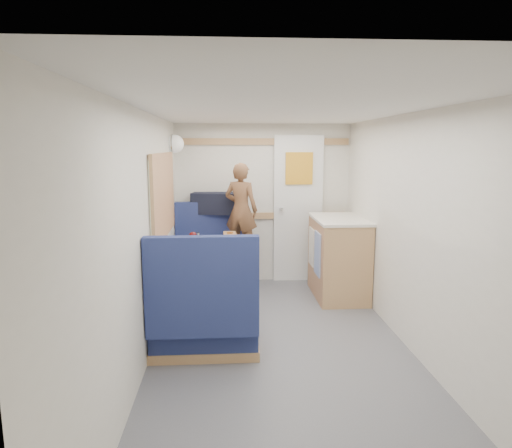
{
  "coord_description": "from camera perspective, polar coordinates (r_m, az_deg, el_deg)",
  "views": [
    {
      "loc": [
        -0.45,
        -3.49,
        1.72
      ],
      "look_at": [
        -0.17,
        0.9,
        0.97
      ],
      "focal_mm": 32.0,
      "sensor_mm": 36.0,
      "label": 1
    }
  ],
  "objects": [
    {
      "name": "oak_trim_high",
      "position": [
        5.73,
        0.88,
        10.27
      ],
      "size": [
        2.15,
        0.02,
        0.08
      ],
      "primitive_type": "cube",
      "color": "#A7714B",
      "rests_on": "wall_back"
    },
    {
      "name": "cheese_block",
      "position": [
        4.24,
        -6.27,
        -3.53
      ],
      "size": [
        0.12,
        0.09,
        0.04
      ],
      "primitive_type": "cube",
      "rotation": [
        0.0,
        0.0,
        0.33
      ],
      "color": "#F5ED8D",
      "rests_on": "tray"
    },
    {
      "name": "bread_loaf",
      "position": [
        4.81,
        -3.27,
        -1.74
      ],
      "size": [
        0.14,
        0.25,
        0.1
      ],
      "primitive_type": "cube",
      "rotation": [
        0.0,
        0.0,
        0.05
      ],
      "color": "olive",
      "rests_on": "dinette_table"
    },
    {
      "name": "tray",
      "position": [
        4.33,
        -4.19,
        -3.62
      ],
      "size": [
        0.33,
        0.37,
        0.02
      ],
      "primitive_type": "cube",
      "rotation": [
        0.0,
        0.0,
        0.37
      ],
      "color": "white",
      "rests_on": "dinette_table"
    },
    {
      "name": "ceiling",
      "position": [
        3.52,
        3.81,
        14.19
      ],
      "size": [
        4.5,
        4.5,
        0.0
      ],
      "primitive_type": "plane",
      "rotation": [
        3.14,
        0.0,
        0.0
      ],
      "color": "silver",
      "rests_on": "wall_back"
    },
    {
      "name": "galley_counter",
      "position": [
        5.34,
        10.22,
        -4.06
      ],
      "size": [
        0.57,
        0.92,
        0.92
      ],
      "color": "#A7714B",
      "rests_on": "floor"
    },
    {
      "name": "bench_far",
      "position": [
        5.54,
        -5.61,
        -5.23
      ],
      "size": [
        0.9,
        0.59,
        1.05
      ],
      "color": "navy",
      "rests_on": "floor"
    },
    {
      "name": "orange_fruit",
      "position": [
        4.55,
        -3.25,
        -2.38
      ],
      "size": [
        0.07,
        0.07,
        0.07
      ],
      "primitive_type": "sphere",
      "color": "orange",
      "rests_on": "tray"
    },
    {
      "name": "bench_near",
      "position": [
        3.9,
        -6.47,
        -11.79
      ],
      "size": [
        0.9,
        0.59,
        1.05
      ],
      "color": "navy",
      "rests_on": "floor"
    },
    {
      "name": "dome_light",
      "position": [
        5.37,
        -10.1,
        9.84
      ],
      "size": [
        0.2,
        0.2,
        0.2
      ],
      "primitive_type": "sphere",
      "color": "white",
      "rests_on": "wall_left"
    },
    {
      "name": "rear_door",
      "position": [
        5.82,
        5.29,
        2.25
      ],
      "size": [
        0.62,
        0.12,
        1.86
      ],
      "color": "white",
      "rests_on": "wall_back"
    },
    {
      "name": "oak_trim_low",
      "position": [
        5.8,
        0.86,
        1.04
      ],
      "size": [
        2.15,
        0.02,
        0.08
      ],
      "primitive_type": "cube",
      "color": "#A7714B",
      "rests_on": "wall_back"
    },
    {
      "name": "wall_left",
      "position": [
        3.62,
        -13.93,
        -2.11
      ],
      "size": [
        0.02,
        4.5,
        2.0
      ],
      "primitive_type": "cube",
      "color": "silver",
      "rests_on": "floor"
    },
    {
      "name": "tumbler_mid",
      "position": [
        4.83,
        -7.46,
        -1.72
      ],
      "size": [
        0.07,
        0.07,
        0.11
      ],
      "primitive_type": "cylinder",
      "color": "white",
      "rests_on": "dinette_table"
    },
    {
      "name": "floor",
      "position": [
        3.91,
        3.47,
        -16.44
      ],
      "size": [
        4.5,
        4.5,
        0.0
      ],
      "primitive_type": "plane",
      "color": "#515156",
      "rests_on": "ground"
    },
    {
      "name": "wall_back",
      "position": [
        5.8,
        0.85,
        2.54
      ],
      "size": [
        2.2,
        0.02,
        2.0
      ],
      "primitive_type": "cube",
      "color": "silver",
      "rests_on": "floor"
    },
    {
      "name": "dinette_table",
      "position": [
        4.64,
        -6.02,
        -4.8
      ],
      "size": [
        0.62,
        0.92,
        0.72
      ],
      "color": "white",
      "rests_on": "floor"
    },
    {
      "name": "salt_grinder",
      "position": [
        4.64,
        -6.78,
        -2.31
      ],
      "size": [
        0.03,
        0.03,
        0.08
      ],
      "primitive_type": "cylinder",
      "color": "silver",
      "rests_on": "dinette_table"
    },
    {
      "name": "duffel_bag",
      "position": [
        5.65,
        -5.21,
        2.62
      ],
      "size": [
        0.58,
        0.37,
        0.26
      ],
      "primitive_type": "cube",
      "rotation": [
        0.0,
        0.0,
        -0.21
      ],
      "color": "black",
      "rests_on": "ledge"
    },
    {
      "name": "ledge",
      "position": [
        5.67,
        -5.62,
        1.11
      ],
      "size": [
        0.9,
        0.14,
        0.04
      ],
      "primitive_type": "cube",
      "color": "#A7714B",
      "rests_on": "bench_far"
    },
    {
      "name": "tumbler_left",
      "position": [
        4.39,
        -8.82,
        -2.8
      ],
      "size": [
        0.08,
        0.08,
        0.12
      ],
      "primitive_type": "cylinder",
      "color": "silver",
      "rests_on": "dinette_table"
    },
    {
      "name": "person",
      "position": [
        5.3,
        -1.88,
        1.79
      ],
      "size": [
        0.47,
        0.4,
        1.09
      ],
      "primitive_type": "imported",
      "rotation": [
        0.0,
        0.0,
        2.71
      ],
      "color": "brown",
      "rests_on": "bench_far"
    },
    {
      "name": "pepper_grinder",
      "position": [
        4.69,
        -5.11,
        -2.07
      ],
      "size": [
        0.04,
        0.04,
        0.1
      ],
      "primitive_type": "cylinder",
      "color": "black",
      "rests_on": "dinette_table"
    },
    {
      "name": "wine_glass",
      "position": [
        4.56,
        -7.89,
        -1.52
      ],
      "size": [
        0.08,
        0.08,
        0.17
      ],
      "color": "white",
      "rests_on": "dinette_table"
    },
    {
      "name": "beer_glass",
      "position": [
        4.81,
        -3.27,
        -1.69
      ],
      "size": [
        0.07,
        0.07,
        0.11
      ],
      "primitive_type": "cylinder",
      "color": "#904815",
      "rests_on": "dinette_table"
    },
    {
      "name": "wall_right",
      "position": [
        3.88,
        19.97,
        -1.63
      ],
      "size": [
        0.02,
        4.5,
        2.0
      ],
      "primitive_type": "cube",
      "color": "silver",
      "rests_on": "floor"
    },
    {
      "name": "side_window",
      "position": [
        4.55,
        -11.59,
        3.54
      ],
      "size": [
        0.04,
        1.3,
        0.72
      ],
      "primitive_type": "cube",
      "color": "#A0A48B",
      "rests_on": "wall_left"
    }
  ]
}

